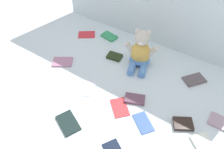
{
  "coord_description": "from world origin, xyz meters",
  "views": [
    {
      "loc": [
        0.49,
        -0.82,
        0.98
      ],
      "look_at": [
        0.02,
        -0.1,
        0.1
      ],
      "focal_mm": 35.6,
      "sensor_mm": 36.0,
      "label": 1
    }
  ],
  "objects_px": {
    "book_case_0": "(68,123)",
    "book_case_6": "(109,36)",
    "book_case_3": "(143,122)",
    "book_case_9": "(221,122)",
    "book_case_1": "(86,88)",
    "book_case_4": "(183,124)",
    "book_case_13": "(87,34)",
    "book_case_11": "(63,62)",
    "book_case_12": "(120,107)",
    "teddy_bear": "(140,52)",
    "book_case_10": "(194,80)",
    "book_case_5": "(203,145)",
    "book_case_7": "(135,99)",
    "book_case_2": "(115,56)"
  },
  "relations": [
    {
      "from": "book_case_2",
      "to": "teddy_bear",
      "type": "bearing_deg",
      "value": 93.79
    },
    {
      "from": "book_case_3",
      "to": "book_case_12",
      "type": "distance_m",
      "value": 0.15
    },
    {
      "from": "book_case_0",
      "to": "book_case_7",
      "type": "relative_size",
      "value": 1.22
    },
    {
      "from": "book_case_4",
      "to": "book_case_11",
      "type": "distance_m",
      "value": 0.82
    },
    {
      "from": "book_case_13",
      "to": "book_case_7",
      "type": "bearing_deg",
      "value": 25.5
    },
    {
      "from": "book_case_5",
      "to": "book_case_13",
      "type": "xyz_separation_m",
      "value": [
        -1.0,
        0.39,
        -0.0
      ]
    },
    {
      "from": "book_case_7",
      "to": "book_case_13",
      "type": "xyz_separation_m",
      "value": [
        -0.6,
        0.33,
        -0.0
      ]
    },
    {
      "from": "book_case_1",
      "to": "book_case_12",
      "type": "height_order",
      "value": "book_case_12"
    },
    {
      "from": "book_case_4",
      "to": "book_case_10",
      "type": "xyz_separation_m",
      "value": [
        -0.06,
        0.33,
        -0.0
      ]
    },
    {
      "from": "book_case_2",
      "to": "book_case_5",
      "type": "distance_m",
      "value": 0.75
    },
    {
      "from": "book_case_4",
      "to": "book_case_7",
      "type": "height_order",
      "value": "book_case_4"
    },
    {
      "from": "book_case_2",
      "to": "book_case_11",
      "type": "bearing_deg",
      "value": -56.87
    },
    {
      "from": "teddy_bear",
      "to": "book_case_0",
      "type": "bearing_deg",
      "value": -116.31
    },
    {
      "from": "teddy_bear",
      "to": "book_case_10",
      "type": "height_order",
      "value": "teddy_bear"
    },
    {
      "from": "book_case_0",
      "to": "book_case_10",
      "type": "relative_size",
      "value": 1.08
    },
    {
      "from": "book_case_6",
      "to": "book_case_4",
      "type": "bearing_deg",
      "value": -110.91
    },
    {
      "from": "book_case_1",
      "to": "book_case_7",
      "type": "distance_m",
      "value": 0.29
    },
    {
      "from": "book_case_3",
      "to": "book_case_9",
      "type": "distance_m",
      "value": 0.39
    },
    {
      "from": "book_case_4",
      "to": "book_case_5",
      "type": "relative_size",
      "value": 0.88
    },
    {
      "from": "book_case_1",
      "to": "teddy_bear",
      "type": "bearing_deg",
      "value": -142.0
    },
    {
      "from": "book_case_0",
      "to": "book_case_7",
      "type": "height_order",
      "value": "book_case_7"
    },
    {
      "from": "book_case_4",
      "to": "book_case_0",
      "type": "bearing_deg",
      "value": -88.14
    },
    {
      "from": "book_case_9",
      "to": "book_case_0",
      "type": "bearing_deg",
      "value": 122.52
    },
    {
      "from": "book_case_0",
      "to": "book_case_2",
      "type": "xyz_separation_m",
      "value": [
        -0.08,
        0.55,
        0.0
      ]
    },
    {
      "from": "book_case_3",
      "to": "book_case_13",
      "type": "xyz_separation_m",
      "value": [
        -0.71,
        0.44,
        -0.0
      ]
    },
    {
      "from": "teddy_bear",
      "to": "book_case_10",
      "type": "relative_size",
      "value": 2.01
    },
    {
      "from": "book_case_11",
      "to": "book_case_12",
      "type": "relative_size",
      "value": 1.01
    },
    {
      "from": "book_case_0",
      "to": "book_case_6",
      "type": "height_order",
      "value": "book_case_6"
    },
    {
      "from": "teddy_bear",
      "to": "book_case_9",
      "type": "distance_m",
      "value": 0.59
    },
    {
      "from": "book_case_11",
      "to": "book_case_6",
      "type": "bearing_deg",
      "value": 132.61
    },
    {
      "from": "book_case_9",
      "to": "book_case_11",
      "type": "xyz_separation_m",
      "value": [
        -0.98,
        -0.11,
        0.0
      ]
    },
    {
      "from": "book_case_3",
      "to": "book_case_9",
      "type": "height_order",
      "value": "same"
    },
    {
      "from": "book_case_11",
      "to": "teddy_bear",
      "type": "bearing_deg",
      "value": 88.96
    },
    {
      "from": "book_case_2",
      "to": "book_case_13",
      "type": "bearing_deg",
      "value": -116.35
    },
    {
      "from": "teddy_bear",
      "to": "book_case_1",
      "type": "height_order",
      "value": "teddy_bear"
    },
    {
      "from": "book_case_1",
      "to": "book_case_12",
      "type": "relative_size",
      "value": 0.94
    },
    {
      "from": "book_case_0",
      "to": "book_case_1",
      "type": "xyz_separation_m",
      "value": [
        -0.07,
        0.23,
        -0.0
      ]
    },
    {
      "from": "book_case_12",
      "to": "book_case_13",
      "type": "distance_m",
      "value": 0.7
    },
    {
      "from": "book_case_7",
      "to": "book_case_10",
      "type": "bearing_deg",
      "value": 122.78
    },
    {
      "from": "teddy_bear",
      "to": "book_case_5",
      "type": "relative_size",
      "value": 2.33
    },
    {
      "from": "book_case_4",
      "to": "book_case_13",
      "type": "bearing_deg",
      "value": -141.96
    },
    {
      "from": "book_case_10",
      "to": "book_case_11",
      "type": "bearing_deg",
      "value": -120.55
    },
    {
      "from": "book_case_12",
      "to": "book_case_13",
      "type": "relative_size",
      "value": 1.02
    },
    {
      "from": "book_case_1",
      "to": "book_case_11",
      "type": "bearing_deg",
      "value": -47.79
    },
    {
      "from": "book_case_13",
      "to": "book_case_4",
      "type": "bearing_deg",
      "value": 33.57
    },
    {
      "from": "book_case_9",
      "to": "book_case_13",
      "type": "bearing_deg",
      "value": 76.71
    },
    {
      "from": "book_case_3",
      "to": "book_case_0",
      "type": "bearing_deg",
      "value": -19.22
    },
    {
      "from": "book_case_0",
      "to": "book_case_2",
      "type": "distance_m",
      "value": 0.56
    },
    {
      "from": "book_case_0",
      "to": "book_case_5",
      "type": "relative_size",
      "value": 1.25
    },
    {
      "from": "teddy_bear",
      "to": "book_case_6",
      "type": "bearing_deg",
      "value": 139.93
    }
  ]
}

